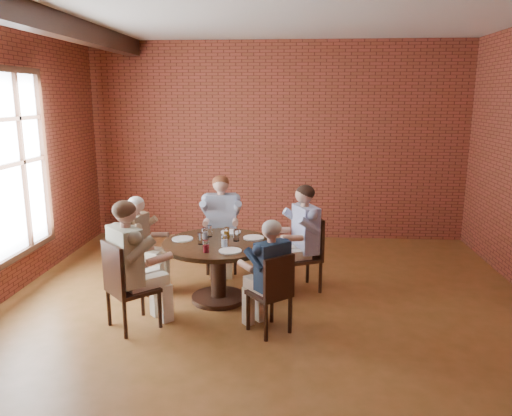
# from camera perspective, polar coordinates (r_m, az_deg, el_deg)

# --- Properties ---
(floor) EXTENTS (7.00, 7.00, 0.00)m
(floor) POSITION_cam_1_polar(r_m,az_deg,el_deg) (5.75, 1.14, -12.78)
(floor) COLOR brown
(floor) RESTS_ON ground
(wall_back) EXTENTS (7.00, 0.00, 7.00)m
(wall_back) POSITION_cam_1_polar(r_m,az_deg,el_deg) (8.73, 2.43, 7.56)
(wall_back) COLOR brown
(wall_back) RESTS_ON ground
(wall_front) EXTENTS (7.00, 0.00, 7.00)m
(wall_front) POSITION_cam_1_polar(r_m,az_deg,el_deg) (1.87, -4.50, -11.49)
(wall_front) COLOR brown
(wall_front) RESTS_ON ground
(ceiling_beam) EXTENTS (0.22, 6.90, 0.26)m
(ceiling_beam) POSITION_cam_1_polar(r_m,az_deg,el_deg) (5.91, -24.71, 19.34)
(ceiling_beam) COLOR black
(ceiling_beam) RESTS_ON ceiling
(dining_table) EXTENTS (1.34, 1.34, 0.75)m
(dining_table) POSITION_cam_1_polar(r_m,az_deg,el_deg) (6.12, -4.35, -5.89)
(dining_table) COLOR black
(dining_table) RESTS_ON floor
(chair_a) EXTENTS (0.59, 0.59, 0.96)m
(chair_a) POSITION_cam_1_polar(r_m,az_deg,el_deg) (6.51, 5.87, -4.86)
(chair_a) COLOR black
(chair_a) RESTS_ON floor
(diner_a) EXTENTS (0.85, 0.78, 1.38)m
(diner_a) POSITION_cam_1_polar(r_m,az_deg,el_deg) (6.42, 5.16, -3.50)
(diner_a) COLOR #394796
(diner_a) RESTS_ON floor
(chair_b) EXTENTS (0.49, 0.49, 0.96)m
(chair_b) POSITION_cam_1_polar(r_m,az_deg,el_deg) (7.26, -3.95, -2.97)
(chair_b) COLOR black
(chair_b) RESTS_ON floor
(diner_b) EXTENTS (0.62, 0.74, 1.38)m
(diner_b) POSITION_cam_1_polar(r_m,az_deg,el_deg) (7.13, -3.99, -1.85)
(diner_b) COLOR gray
(diner_b) RESTS_ON floor
(chair_c) EXTENTS (0.46, 0.46, 0.89)m
(chair_c) POSITION_cam_1_polar(r_m,az_deg,el_deg) (6.61, -13.49, -5.17)
(chair_c) COLOR black
(chair_c) RESTS_ON floor
(diner_c) EXTENTS (0.68, 0.59, 1.24)m
(diner_c) POSITION_cam_1_polar(r_m,az_deg,el_deg) (6.54, -13.00, -4.12)
(diner_c) COLOR brown
(diner_c) RESTS_ON floor
(chair_d) EXTENTS (0.66, 0.66, 0.98)m
(chair_d) POSITION_cam_1_polar(r_m,az_deg,el_deg) (5.55, -14.82, -8.28)
(chair_d) COLOR black
(chair_d) RESTS_ON floor
(diner_d) EXTENTS (0.91, 0.90, 1.41)m
(diner_d) POSITION_cam_1_polar(r_m,az_deg,el_deg) (5.52, -14.02, -6.35)
(diner_d) COLOR #B9A291
(diner_d) RESTS_ON floor
(chair_e) EXTENTS (0.53, 0.53, 0.88)m
(chair_e) POSITION_cam_1_polar(r_m,az_deg,el_deg) (5.28, 1.98, -9.45)
(chair_e) COLOR black
(chair_e) RESTS_ON floor
(diner_e) EXTENTS (0.73, 0.74, 1.23)m
(diner_e) POSITION_cam_1_polar(r_m,az_deg,el_deg) (5.28, 1.51, -7.87)
(diner_e) COLOR #172841
(diner_e) RESTS_ON floor
(plate_a) EXTENTS (0.26, 0.26, 0.01)m
(plate_a) POSITION_cam_1_polar(r_m,az_deg,el_deg) (6.19, -0.28, -3.42)
(plate_a) COLOR white
(plate_a) RESTS_ON dining_table
(plate_b) EXTENTS (0.26, 0.26, 0.01)m
(plate_b) POSITION_cam_1_polar(r_m,az_deg,el_deg) (6.45, -2.89, -2.75)
(plate_b) COLOR white
(plate_b) RESTS_ON dining_table
(plate_c) EXTENTS (0.26, 0.26, 0.01)m
(plate_c) POSITION_cam_1_polar(r_m,az_deg,el_deg) (6.20, -8.40, -3.51)
(plate_c) COLOR white
(plate_c) RESTS_ON dining_table
(plate_d) EXTENTS (0.26, 0.26, 0.01)m
(plate_d) POSITION_cam_1_polar(r_m,az_deg,el_deg) (5.68, -2.97, -4.91)
(plate_d) COLOR white
(plate_d) RESTS_ON dining_table
(glass_a) EXTENTS (0.07, 0.07, 0.14)m
(glass_a) POSITION_cam_1_polar(r_m,az_deg,el_deg) (6.07, -2.28, -3.14)
(glass_a) COLOR white
(glass_a) RESTS_ON dining_table
(glass_b) EXTENTS (0.07, 0.07, 0.14)m
(glass_b) POSITION_cam_1_polar(r_m,az_deg,el_deg) (6.18, -3.38, -2.86)
(glass_b) COLOR white
(glass_b) RESTS_ON dining_table
(glass_c) EXTENTS (0.07, 0.07, 0.14)m
(glass_c) POSITION_cam_1_polar(r_m,az_deg,el_deg) (6.28, -5.36, -2.65)
(glass_c) COLOR white
(glass_c) RESTS_ON dining_table
(glass_d) EXTENTS (0.07, 0.07, 0.14)m
(glass_d) POSITION_cam_1_polar(r_m,az_deg,el_deg) (6.17, -5.91, -2.93)
(glass_d) COLOR white
(glass_d) RESTS_ON dining_table
(glass_e) EXTENTS (0.07, 0.07, 0.14)m
(glass_e) POSITION_cam_1_polar(r_m,az_deg,el_deg) (5.97, -6.34, -3.48)
(glass_e) COLOR white
(glass_e) RESTS_ON dining_table
(glass_f) EXTENTS (0.07, 0.07, 0.14)m
(glass_f) POSITION_cam_1_polar(r_m,az_deg,el_deg) (5.65, -5.74, -4.39)
(glass_f) COLOR white
(glass_f) RESTS_ON dining_table
(glass_g) EXTENTS (0.07, 0.07, 0.14)m
(glass_g) POSITION_cam_1_polar(r_m,az_deg,el_deg) (5.84, -3.63, -3.79)
(glass_g) COLOR white
(glass_g) RESTS_ON dining_table
(smartphone) EXTENTS (0.12, 0.16, 0.01)m
(smartphone) POSITION_cam_1_polar(r_m,az_deg,el_deg) (5.69, -0.39, -4.90)
(smartphone) COLOR black
(smartphone) RESTS_ON dining_table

